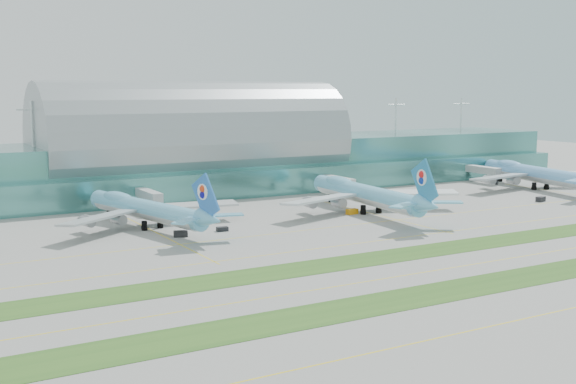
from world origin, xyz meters
TOP-DOWN VIEW (x-y plane):
  - ground at (0.00, 0.00)m, footprint 700.00×700.00m
  - terminal at (0.01, 128.79)m, footprint 340.00×69.10m
  - grass_strip_near at (0.00, -28.00)m, footprint 420.00×12.00m
  - grass_strip_far at (0.00, 2.00)m, footprint 420.00×12.00m
  - taxiline_a at (0.00, -48.00)m, footprint 420.00×0.35m
  - taxiline_b at (0.00, -14.00)m, footprint 420.00×0.35m
  - taxiline_c at (0.00, 18.00)m, footprint 420.00×0.35m
  - taxiline_d at (0.00, 40.00)m, footprint 420.00×0.35m
  - airliner_b at (-41.18, 67.23)m, footprint 57.78×66.62m
  - airliner_c at (30.34, 57.48)m, footprint 65.35×74.41m
  - airliner_d at (123.78, 69.47)m, footprint 64.88×74.61m
  - gse_c at (-37.28, 49.06)m, footprint 4.16×2.98m
  - gse_d at (-24.07, 50.61)m, footprint 3.41×2.16m
  - gse_e at (24.08, 55.42)m, footprint 4.07×2.17m
  - gse_f at (50.45, 55.16)m, footprint 3.95×2.54m
  - gse_g at (98.27, 43.63)m, footprint 4.22×2.92m

SIDE VIEW (x-z plane):
  - ground at x=0.00m, z-range 0.00..0.00m
  - taxiline_a at x=0.00m, z-range 0.00..0.01m
  - taxiline_b at x=0.00m, z-range 0.00..0.01m
  - taxiline_c at x=0.00m, z-range 0.00..0.01m
  - taxiline_d at x=0.00m, z-range 0.00..0.01m
  - grass_strip_near at x=0.00m, z-range 0.00..0.08m
  - grass_strip_far at x=0.00m, z-range 0.00..0.08m
  - gse_d at x=-24.07m, z-range 0.00..1.24m
  - gse_f at x=50.45m, z-range 0.00..1.28m
  - gse_c at x=-37.28m, z-range 0.00..1.66m
  - gse_e at x=24.08m, z-range 0.00..1.73m
  - gse_g at x=98.27m, z-range 0.00..1.78m
  - airliner_b at x=-41.18m, z-range -3.55..14.99m
  - airliner_c at x=30.34m, z-range -3.92..16.55m
  - airliner_d at x=123.78m, z-range -3.96..16.71m
  - terminal at x=0.01m, z-range -3.77..32.23m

